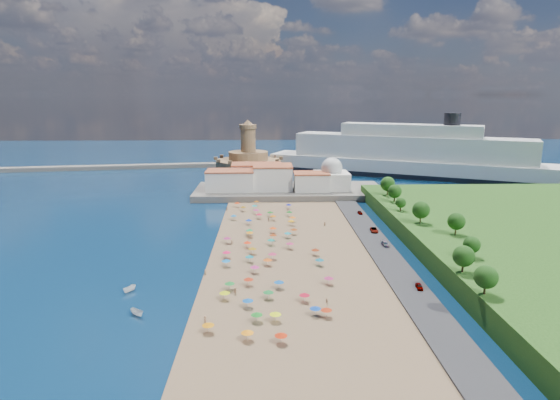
{
  "coord_description": "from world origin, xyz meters",
  "views": [
    {
      "loc": [
        -1.26,
        -147.69,
        46.97
      ],
      "look_at": [
        4.0,
        25.0,
        8.0
      ],
      "focal_mm": 30.0,
      "sensor_mm": 36.0,
      "label": 1
    }
  ],
  "objects": [
    {
      "name": "beach_parasols",
      "position": [
        -1.44,
        -10.71,
        2.15
      ],
      "size": [
        30.77,
        117.53,
        2.2
      ],
      "color": "gray",
      "rests_on": "beach"
    },
    {
      "name": "waterfront_buildings",
      "position": [
        -3.05,
        73.64,
        7.88
      ],
      "size": [
        57.0,
        29.0,
        11.0
      ],
      "color": "silver",
      "rests_on": "terrace"
    },
    {
      "name": "domed_building",
      "position": [
        30.0,
        71.0,
        8.97
      ],
      "size": [
        16.0,
        16.0,
        15.0
      ],
      "color": "silver",
      "rests_on": "terrace"
    },
    {
      "name": "jetty",
      "position": [
        -12.0,
        108.0,
        1.2
      ],
      "size": [
        18.0,
        70.0,
        2.4
      ],
      "primitive_type": "cube",
      "color": "#59544C",
      "rests_on": "ground"
    },
    {
      "name": "cruise_ship",
      "position": [
        82.82,
        123.07,
        10.99
      ],
      "size": [
        163.77,
        96.4,
        37.12
      ],
      "color": "black",
      "rests_on": "ground"
    },
    {
      "name": "terrace",
      "position": [
        10.0,
        73.0,
        1.5
      ],
      "size": [
        90.0,
        36.0,
        3.0
      ],
      "primitive_type": "cube",
      "color": "#59544C",
      "rests_on": "ground"
    },
    {
      "name": "hillside_trees",
      "position": [
        49.12,
        -3.27,
        10.1
      ],
      "size": [
        16.13,
        105.18,
        7.71
      ],
      "color": "#382314",
      "rests_on": "hillside"
    },
    {
      "name": "fortress",
      "position": [
        -12.0,
        138.0,
        6.68
      ],
      "size": [
        40.0,
        40.0,
        32.4
      ],
      "color": "#9B734D",
      "rests_on": "ground"
    },
    {
      "name": "breakwater",
      "position": [
        -110.0,
        153.0,
        1.3
      ],
      "size": [
        199.03,
        34.77,
        2.6
      ],
      "primitive_type": "cube",
      "rotation": [
        0.0,
        0.0,
        0.14
      ],
      "color": "#59544C",
      "rests_on": "ground"
    },
    {
      "name": "ground",
      "position": [
        0.0,
        0.0,
        0.0
      ],
      "size": [
        700.0,
        700.0,
        0.0
      ],
      "primitive_type": "plane",
      "color": "#071938",
      "rests_on": "ground"
    },
    {
      "name": "beachgoers",
      "position": [
        -2.26,
        -8.65,
        1.09
      ],
      "size": [
        38.43,
        98.16,
        1.84
      ],
      "color": "tan",
      "rests_on": "beach"
    },
    {
      "name": "moored_boats",
      "position": [
        -32.03,
        -46.96,
        0.75
      ],
      "size": [
        8.82,
        16.63,
        1.52
      ],
      "color": "white",
      "rests_on": "ground"
    },
    {
      "name": "parked_cars",
      "position": [
        36.0,
        -0.81,
        1.36
      ],
      "size": [
        2.67,
        76.96,
        1.4
      ],
      "color": "gray",
      "rests_on": "promenade"
    }
  ]
}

